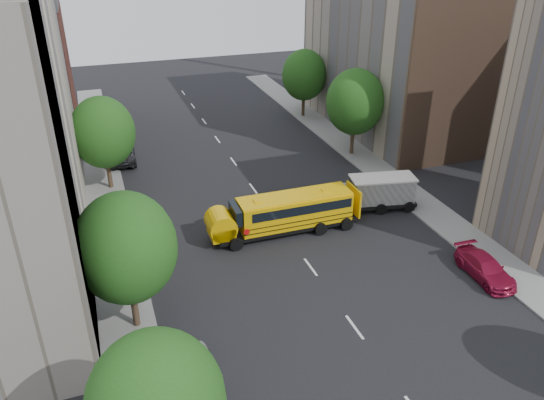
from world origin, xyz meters
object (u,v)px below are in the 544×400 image
parked_car_1 (145,215)px  parked_car_3 (485,268)px  street_tree_5 (304,75)px  school_bus (284,212)px  street_tree_4 (355,102)px  safari_truck (376,192)px  parked_car_0 (197,371)px  street_tree_1 (126,248)px  street_tree_2 (103,133)px  parked_car_2 (122,154)px

parked_car_1 → parked_car_3: size_ratio=1.02×
street_tree_5 → school_bus: size_ratio=0.75×
street_tree_4 → school_bus: 16.20m
safari_truck → parked_car_0: safari_truck is taller
school_bus → parked_car_0: 14.68m
street_tree_1 → parked_car_1: size_ratio=1.71×
street_tree_2 → parked_car_2: size_ratio=1.49×
school_bus → parked_car_0: size_ratio=2.27×
parked_car_1 → parked_car_3: 22.99m
street_tree_5 → school_bus: 25.99m
street_tree_4 → parked_car_1: bearing=-160.5°
parked_car_0 → parked_car_3: 18.58m
school_bus → parked_car_0: (-8.74, -11.77, -0.82)m
safari_truck → parked_car_2: (-17.34, 15.76, -0.64)m
street_tree_4 → parked_car_0: size_ratio=1.85×
parked_car_2 → parked_car_3: size_ratio=1.14×
street_tree_1 → school_bus: 13.26m
parked_car_1 → school_bus: bearing=158.8°
street_tree_1 → parked_car_0: 6.94m
school_bus → parked_car_0: bearing=-126.5°
street_tree_1 → parked_car_0: (2.20, -5.07, -4.20)m
safari_truck → parked_car_1: safari_truck is taller
street_tree_1 → street_tree_2: size_ratio=1.03×
street_tree_4 → street_tree_2: bearing=180.0°
street_tree_1 → parked_car_2: size_ratio=1.53×
safari_truck → parked_car_2: size_ratio=1.22×
parked_car_1 → street_tree_1: bearing=83.8°
street_tree_4 → parked_car_3: street_tree_4 is taller
street_tree_1 → parked_car_0: bearing=-66.5°
street_tree_2 → street_tree_1: bearing=-90.0°
street_tree_1 → parked_car_1: street_tree_1 is taller
street_tree_4 → parked_car_2: street_tree_4 is taller
street_tree_2 → parked_car_2: bearing=75.6°
street_tree_5 → parked_car_0: 40.47m
school_bus → parked_car_2: (-9.54, 16.74, -0.85)m
street_tree_5 → parked_car_0: (-19.80, -35.07, -3.96)m
safari_truck → parked_car_3: bearing=-68.6°
street_tree_2 → parked_car_1: (1.91, -7.10, -4.07)m
parked_car_0 → parked_car_1: 15.97m
safari_truck → street_tree_1: bearing=-146.7°
safari_truck → parked_car_0: 20.89m
school_bus → parked_car_2: bearing=119.8°
parked_car_0 → street_tree_5: bearing=-119.5°
parked_car_2 → street_tree_5: bearing=-159.4°
street_tree_5 → school_bus: (-11.06, -23.30, -3.14)m
safari_truck → parked_car_3: size_ratio=1.39×
parked_car_3 → parked_car_2: bearing=128.7°
street_tree_2 → parked_car_2: street_tree_2 is taller
street_tree_1 → parked_car_3: bearing=-6.9°
street_tree_2 → parked_car_2: (1.40, 5.44, -4.11)m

